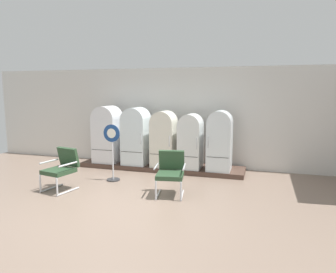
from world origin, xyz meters
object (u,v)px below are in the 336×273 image
at_px(refrigerator_0, 107,132).
at_px(refrigerator_2, 164,137).
at_px(sign_stand, 112,155).
at_px(refrigerator_4, 220,139).
at_px(refrigerator_1, 136,134).
at_px(armchair_right, 171,171).
at_px(armchair_left, 62,167).
at_px(refrigerator_3, 191,139).

height_order(refrigerator_0, refrigerator_2, refrigerator_0).
distance_m(refrigerator_0, sign_stand, 1.60).
relative_size(refrigerator_0, refrigerator_4, 1.04).
bearing_deg(refrigerator_0, refrigerator_1, -0.69).
relative_size(refrigerator_0, sign_stand, 1.17).
xyz_separation_m(refrigerator_0, refrigerator_4, (3.23, -0.04, -0.03)).
bearing_deg(refrigerator_1, refrigerator_4, -0.61).
bearing_deg(refrigerator_2, refrigerator_4, 0.05).
distance_m(refrigerator_2, armchair_right, 2.05).
bearing_deg(armchair_right, armchair_left, -170.73).
distance_m(armchair_left, sign_stand, 1.23).
height_order(refrigerator_0, refrigerator_1, refrigerator_0).
height_order(refrigerator_3, armchair_left, refrigerator_3).
bearing_deg(sign_stand, armchair_right, -19.42).
relative_size(refrigerator_1, sign_stand, 1.15).
bearing_deg(refrigerator_3, refrigerator_0, 179.39).
distance_m(refrigerator_3, refrigerator_4, 0.77).
bearing_deg(refrigerator_0, armchair_left, -87.90).
bearing_deg(refrigerator_1, sign_stand, -93.00).
bearing_deg(refrigerator_0, refrigerator_3, -0.61).
xyz_separation_m(refrigerator_2, refrigerator_3, (0.74, 0.01, -0.03)).
xyz_separation_m(refrigerator_4, armchair_left, (-3.14, -2.26, -0.44)).
height_order(refrigerator_2, armchair_right, refrigerator_2).
distance_m(refrigerator_0, armchair_right, 3.15).
bearing_deg(refrigerator_0, sign_stand, -58.03).
distance_m(refrigerator_1, sign_stand, 1.35).
relative_size(refrigerator_1, armchair_right, 1.73).
bearing_deg(armchair_left, refrigerator_4, 35.67).
bearing_deg(refrigerator_3, refrigerator_2, -179.19).
height_order(refrigerator_3, refrigerator_4, refrigerator_4).
distance_m(refrigerator_3, sign_stand, 2.10).
xyz_separation_m(refrigerator_0, refrigerator_1, (0.89, -0.01, -0.01)).
bearing_deg(sign_stand, refrigerator_0, 121.97).
relative_size(refrigerator_0, refrigerator_1, 1.02).
relative_size(refrigerator_0, armchair_left, 1.76).
xyz_separation_m(refrigerator_0, refrigerator_2, (1.72, -0.04, -0.05)).
bearing_deg(refrigerator_1, refrigerator_0, 179.31).
bearing_deg(armchair_right, refrigerator_3, 90.27).
height_order(refrigerator_0, armchair_right, refrigerator_0).
bearing_deg(refrigerator_4, refrigerator_2, -179.95).
relative_size(refrigerator_3, sign_stand, 1.05).
distance_m(refrigerator_0, refrigerator_4, 3.23).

